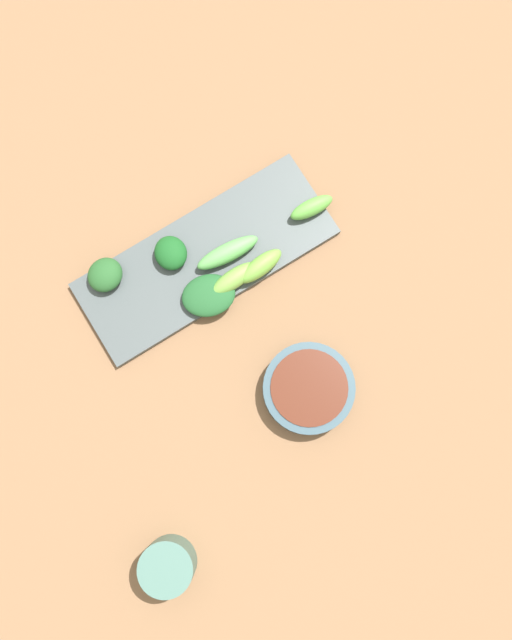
# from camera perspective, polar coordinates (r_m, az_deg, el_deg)

# --- Properties ---
(tabletop) EXTENTS (2.10, 2.10, 0.02)m
(tabletop) POSITION_cam_1_polar(r_m,az_deg,el_deg) (0.98, 0.37, 0.32)
(tabletop) COLOR brown
(tabletop) RESTS_ON ground
(sauce_bowl) EXTENTS (0.12, 0.12, 0.03)m
(sauce_bowl) POSITION_cam_1_polar(r_m,az_deg,el_deg) (0.95, 4.36, -5.65)
(sauce_bowl) COLOR #324B57
(sauce_bowl) RESTS_ON tabletop
(serving_plate) EXTENTS (0.14, 0.37, 0.01)m
(serving_plate) POSITION_cam_1_polar(r_m,az_deg,el_deg) (0.99, -4.18, 5.07)
(serving_plate) COLOR #464F50
(serving_plate) RESTS_ON tabletop
(broccoli_stalk_0) EXTENTS (0.03, 0.08, 0.03)m
(broccoli_stalk_0) POSITION_cam_1_polar(r_m,az_deg,el_deg) (0.96, -1.84, 3.41)
(broccoli_stalk_0) COLOR #74AB44
(broccoli_stalk_0) RESTS_ON serving_plate
(broccoli_stalk_1) EXTENTS (0.03, 0.10, 0.03)m
(broccoli_stalk_1) POSITION_cam_1_polar(r_m,az_deg,el_deg) (0.97, -2.35, 5.58)
(broccoli_stalk_1) COLOR #60AE58
(broccoli_stalk_1) RESTS_ON serving_plate
(broccoli_leafy_2) EXTENTS (0.08, 0.09, 0.02)m
(broccoli_leafy_2) POSITION_cam_1_polar(r_m,az_deg,el_deg) (0.96, -3.93, 2.04)
(broccoli_leafy_2) COLOR #21582A
(broccoli_leafy_2) RESTS_ON serving_plate
(broccoli_leafy_3) EXTENTS (0.06, 0.06, 0.03)m
(broccoli_leafy_3) POSITION_cam_1_polar(r_m,az_deg,el_deg) (0.98, -12.34, 3.66)
(broccoli_leafy_3) COLOR #255828
(broccoli_leafy_3) RESTS_ON serving_plate
(broccoli_leafy_4) EXTENTS (0.06, 0.05, 0.03)m
(broccoli_leafy_4) POSITION_cam_1_polar(r_m,az_deg,el_deg) (0.97, -7.04, 5.50)
(broccoli_leafy_4) COLOR #185620
(broccoli_leafy_4) RESTS_ON serving_plate
(broccoli_stalk_5) EXTENTS (0.03, 0.07, 0.03)m
(broccoli_stalk_5) POSITION_cam_1_polar(r_m,az_deg,el_deg) (0.99, 4.60, 9.22)
(broccoli_stalk_5) COLOR #60B343
(broccoli_stalk_5) RESTS_ON serving_plate
(broccoli_stalk_6) EXTENTS (0.03, 0.07, 0.03)m
(broccoli_stalk_6) POSITION_cam_1_polar(r_m,az_deg,el_deg) (0.96, 0.37, 4.46)
(broccoli_stalk_6) COLOR #72B441
(broccoli_stalk_6) RESTS_ON serving_plate
(tea_cup) EXTENTS (0.07, 0.07, 0.06)m
(tea_cup) POSITION_cam_1_polar(r_m,az_deg,el_deg) (0.95, -7.27, -19.45)
(tea_cup) COLOR #497065
(tea_cup) RESTS_ON tabletop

